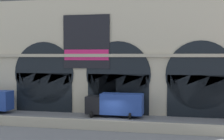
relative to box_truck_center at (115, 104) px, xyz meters
The scene contains 4 objects.
ground_plane 3.32m from the box_truck_center, 91.35° to the right, with size 200.00×200.00×0.00m, color slate.
quay_parapet_wall 7.78m from the box_truck_center, 90.50° to the right, with size 90.00×0.70×1.06m, color #B2A891.
station_building 9.39m from the box_truck_center, 90.46° to the left, with size 45.99×5.70×20.10m.
box_truck_center is the anchor object (origin of this frame).
Camera 1 is at (8.94, -39.02, 8.08)m, focal length 52.60 mm.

